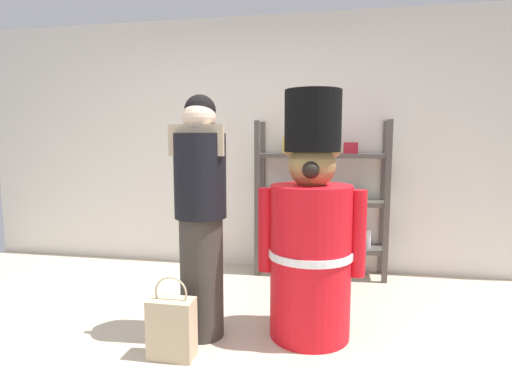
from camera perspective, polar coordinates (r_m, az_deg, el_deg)
The scene contains 6 objects.
ground_plane at distance 2.59m, azimuth -7.98°, elevation -24.02°, with size 6.40×6.40×0.00m, color beige.
back_wall at distance 4.36m, azimuth 1.06°, elevation 6.61°, with size 6.40×0.12×2.60m, color silver.
merchandise_shelf at distance 4.11m, azimuth 8.83°, elevation -0.77°, with size 1.28×0.35×1.53m.
teddy_bear_guard at distance 2.80m, azimuth 7.65°, elevation -6.02°, with size 0.72×0.57×1.66m.
person_shopper at distance 2.77m, azimuth -7.70°, elevation -3.05°, with size 0.36×0.35×1.64m.
shopping_bag at distance 2.71m, azimuth -11.65°, elevation -17.97°, with size 0.28×0.15×0.52m.
Camera 1 is at (0.73, -2.10, 1.33)m, focal length 28.75 mm.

